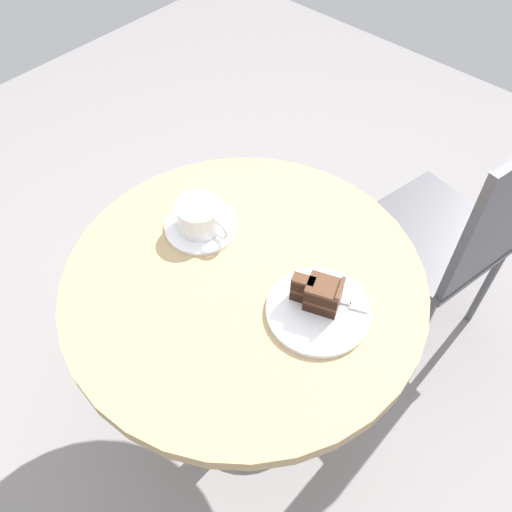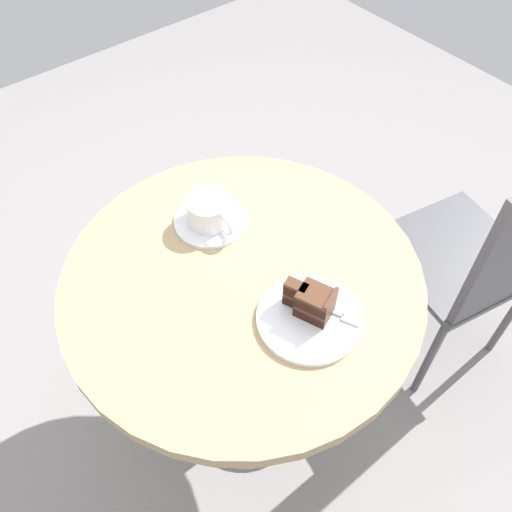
{
  "view_description": "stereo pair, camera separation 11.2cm",
  "coord_description": "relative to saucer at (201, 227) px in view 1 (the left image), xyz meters",
  "views": [
    {
      "loc": [
        0.49,
        -0.5,
        1.64
      ],
      "look_at": [
        0.0,
        0.04,
        0.75
      ],
      "focal_mm": 38.0,
      "sensor_mm": 36.0,
      "label": 1
    },
    {
      "loc": [
        0.56,
        -0.41,
        1.64
      ],
      "look_at": [
        0.0,
        0.04,
        0.75
      ],
      "focal_mm": 38.0,
      "sensor_mm": 36.0,
      "label": 2
    }
  ],
  "objects": [
    {
      "name": "cafe_chair",
      "position": [
        0.41,
        0.61,
        -0.21
      ],
      "size": [
        0.45,
        0.45,
        0.88
      ],
      "rotation": [
        0.0,
        0.0,
        4.52
      ],
      "color": "#4C4C51",
      "rests_on": "ground"
    },
    {
      "name": "cafe_table",
      "position": [
        0.17,
        -0.04,
        -0.12
      ],
      "size": [
        0.78,
        0.78,
        0.71
      ],
      "color": "tan",
      "rests_on": "ground"
    },
    {
      "name": "coffee_cup",
      "position": [
        0.0,
        -0.0,
        0.04
      ],
      "size": [
        0.14,
        0.1,
        0.07
      ],
      "color": "white",
      "rests_on": "saucer"
    },
    {
      "name": "ground_plane",
      "position": [
        0.17,
        -0.04,
        -0.72
      ],
      "size": [
        4.4,
        4.4,
        0.01
      ],
      "primitive_type": "cube",
      "color": "gray",
      "rests_on": "ground"
    },
    {
      "name": "cake_plate",
      "position": [
        0.34,
        -0.0,
        0.0
      ],
      "size": [
        0.21,
        0.21,
        0.01
      ],
      "color": "white",
      "rests_on": "cafe_table"
    },
    {
      "name": "napkin",
      "position": [
        0.34,
        0.03,
        -0.0
      ],
      "size": [
        0.18,
        0.17,
        0.0
      ],
      "rotation": [
        0.0,
        0.0,
        3.74
      ],
      "color": "silver",
      "rests_on": "cafe_table"
    },
    {
      "name": "saucer",
      "position": [
        0.0,
        0.0,
        0.0
      ],
      "size": [
        0.17,
        0.17,
        0.01
      ],
      "color": "white",
      "rests_on": "cafe_table"
    },
    {
      "name": "teaspoon",
      "position": [
        -0.01,
        0.06,
        0.01
      ],
      "size": [
        0.1,
        0.06,
        0.0
      ],
      "rotation": [
        0.0,
        0.0,
        0.54
      ],
      "color": "silver",
      "rests_on": "saucer"
    },
    {
      "name": "cake_slice",
      "position": [
        0.33,
        0.01,
        0.04
      ],
      "size": [
        0.11,
        0.08,
        0.07
      ],
      "rotation": [
        0.0,
        0.0,
        3.52
      ],
      "color": "black",
      "rests_on": "cake_plate"
    },
    {
      "name": "fork",
      "position": [
        0.36,
        0.04,
        0.01
      ],
      "size": [
        0.15,
        0.08,
        0.0
      ],
      "rotation": [
        0.0,
        0.0,
        0.43
      ],
      "color": "silver",
      "rests_on": "cake_plate"
    }
  ]
}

